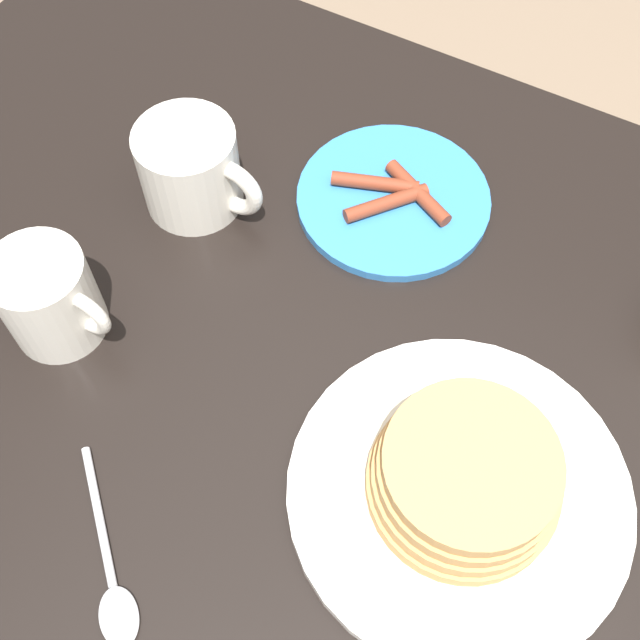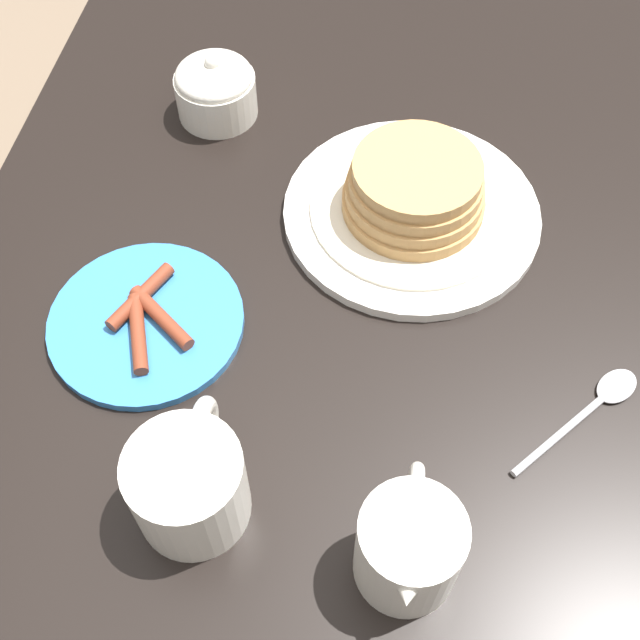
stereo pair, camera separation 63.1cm
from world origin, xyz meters
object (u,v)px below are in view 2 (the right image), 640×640
coffee_mug (189,483)px  side_plate_bacon (146,321)px  pancake_plate (413,200)px  spoon (597,403)px  creamer_pitcher (409,549)px  sugar_bowl (215,88)px

coffee_mug → side_plate_bacon: bearing=28.1°
coffee_mug → pancake_plate: bearing=-23.5°
pancake_plate → spoon: size_ratio=2.08×
creamer_pitcher → sugar_bowl: bearing=28.1°
coffee_mug → creamer_pitcher: bearing=-98.7°
side_plate_bacon → sugar_bowl: 0.31m
pancake_plate → coffee_mug: coffee_mug is taller
coffee_mug → creamer_pitcher: (-0.03, -0.18, 0.00)m
pancake_plate → coffee_mug: (-0.35, 0.15, 0.02)m
side_plate_bacon → coffee_mug: size_ratio=1.49×
coffee_mug → sugar_bowl: 0.48m
side_plate_bacon → coffee_mug: 0.20m
pancake_plate → creamer_pitcher: 0.38m
side_plate_bacon → coffee_mug: bearing=-151.9°
pancake_plate → spoon: 0.28m
side_plate_bacon → pancake_plate: bearing=-53.6°
side_plate_bacon → spoon: size_ratio=1.45×
side_plate_bacon → spoon: 0.43m
sugar_bowl → spoon: (-0.33, -0.43, -0.03)m
pancake_plate → side_plate_bacon: pancake_plate is taller
side_plate_bacon → creamer_pitcher: creamer_pitcher is taller
spoon → creamer_pitcher: bearing=137.6°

